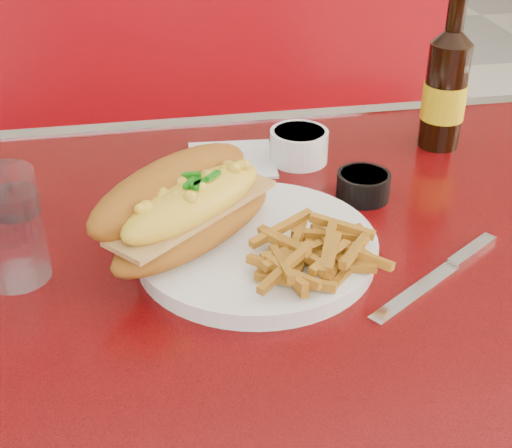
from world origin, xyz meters
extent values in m
cube|color=#B40B0E|center=(0.00, 0.00, 0.75)|extent=(1.20, 0.80, 0.04)
cube|color=silver|center=(0.00, 0.40, 0.75)|extent=(1.22, 0.03, 0.04)
cube|color=#9D0A12|center=(0.00, 0.78, 0.23)|extent=(1.20, 0.50, 0.45)
cube|color=#9D0A12|center=(0.00, 1.00, 0.68)|extent=(1.20, 0.08, 0.45)
cylinder|color=white|center=(-0.07, 0.02, 0.78)|extent=(0.32, 0.32, 0.02)
cylinder|color=white|center=(-0.07, 0.02, 0.79)|extent=(0.33, 0.33, 0.00)
ellipsoid|color=#A8621B|center=(-0.13, 0.03, 0.81)|extent=(0.22, 0.20, 0.05)
cube|color=tan|center=(-0.13, 0.03, 0.83)|extent=(0.19, 0.18, 0.01)
ellipsoid|color=yellow|center=(-0.13, 0.03, 0.84)|extent=(0.19, 0.18, 0.05)
ellipsoid|color=#A8621B|center=(-0.15, 0.05, 0.84)|extent=(0.23, 0.21, 0.09)
cube|color=silver|center=(-0.04, -0.04, 0.79)|extent=(0.02, 0.13, 0.00)
cube|color=silver|center=(-0.05, 0.04, 0.79)|extent=(0.02, 0.03, 0.00)
cylinder|color=white|center=(0.03, 0.24, 0.79)|extent=(0.08, 0.08, 0.04)
cylinder|color=black|center=(0.03, 0.24, 0.81)|extent=(0.07, 0.07, 0.01)
cylinder|color=black|center=(-0.34, 0.16, 0.78)|extent=(0.07, 0.07, 0.03)
cylinder|color=#CD744A|center=(-0.34, 0.16, 0.80)|extent=(0.06, 0.06, 0.01)
cylinder|color=black|center=(0.09, 0.13, 0.79)|extent=(0.09, 0.09, 0.03)
cylinder|color=#CD744A|center=(0.09, 0.13, 0.80)|extent=(0.07, 0.07, 0.01)
cylinder|color=black|center=(0.24, 0.26, 0.84)|extent=(0.06, 0.06, 0.15)
cone|color=black|center=(0.24, 0.26, 0.93)|extent=(0.06, 0.06, 0.03)
cylinder|color=black|center=(0.24, 0.26, 0.97)|extent=(0.02, 0.02, 0.07)
cylinder|color=yellow|center=(0.24, 0.26, 0.84)|extent=(0.06, 0.06, 0.05)
cylinder|color=#C4E3FC|center=(-0.32, 0.03, 0.83)|extent=(0.09, 0.09, 0.12)
cube|color=silver|center=(0.08, -0.08, 0.77)|extent=(0.12, 0.09, 0.00)
cube|color=silver|center=(0.17, -0.02, 0.77)|extent=(0.07, 0.06, 0.01)
cube|color=white|center=(-0.06, 0.26, 0.77)|extent=(0.12, 0.12, 0.00)
camera|label=1|loc=(-0.19, -0.62, 1.21)|focal=50.00mm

